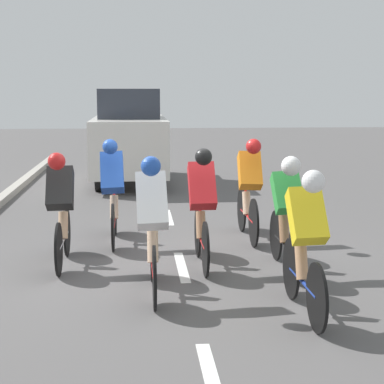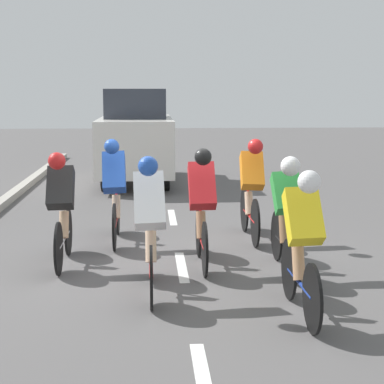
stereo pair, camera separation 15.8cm
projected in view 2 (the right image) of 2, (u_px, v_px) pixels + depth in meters
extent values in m
plane|color=#565454|center=(181.00, 262.00, 8.26)|extent=(60.00, 60.00, 0.00)
cube|color=white|center=(203.00, 380.00, 4.89)|extent=(0.12, 1.40, 0.01)
cube|color=white|center=(182.00, 267.00, 8.05)|extent=(0.12, 1.40, 0.01)
cube|color=white|center=(172.00, 217.00, 11.20)|extent=(0.12, 1.40, 0.01)
cylinder|color=black|center=(68.00, 231.00, 8.58)|extent=(0.03, 0.64, 0.64)
cylinder|color=black|center=(59.00, 249.00, 7.64)|extent=(0.03, 0.64, 0.64)
cylinder|color=#B7B7BC|center=(64.00, 240.00, 8.11)|extent=(0.04, 0.95, 0.04)
cylinder|color=#B7B7BC|center=(65.00, 221.00, 8.24)|extent=(0.04, 0.04, 0.42)
cylinder|color=green|center=(64.00, 231.00, 8.15)|extent=(0.07, 0.07, 0.16)
cylinder|color=#DBAD84|center=(64.00, 225.00, 8.15)|extent=(0.12, 0.23, 0.36)
cube|color=black|center=(61.00, 188.00, 7.91)|extent=(0.33, 0.46, 0.55)
sphere|color=red|center=(57.00, 161.00, 7.64)|extent=(0.21, 0.21, 0.21)
cylinder|color=black|center=(151.00, 253.00, 7.42)|extent=(0.03, 0.66, 0.66)
cylinder|color=black|center=(151.00, 278.00, 6.44)|extent=(0.03, 0.66, 0.66)
cylinder|color=red|center=(151.00, 264.00, 6.93)|extent=(0.04, 1.00, 0.04)
cylinder|color=red|center=(151.00, 242.00, 7.07)|extent=(0.04, 0.04, 0.42)
cylinder|color=white|center=(151.00, 254.00, 6.96)|extent=(0.07, 0.07, 0.16)
cylinder|color=beige|center=(151.00, 247.00, 6.98)|extent=(0.12, 0.23, 0.36)
cube|color=white|center=(149.00, 201.00, 6.72)|extent=(0.34, 0.51, 0.61)
sphere|color=blue|center=(148.00, 166.00, 6.44)|extent=(0.20, 0.20, 0.20)
cylinder|color=black|center=(118.00, 213.00, 9.82)|extent=(0.03, 0.66, 0.66)
cylinder|color=black|center=(114.00, 227.00, 8.80)|extent=(0.03, 0.66, 0.66)
cylinder|color=red|center=(116.00, 220.00, 9.31)|extent=(0.04, 1.03, 0.04)
cylinder|color=red|center=(117.00, 203.00, 9.46)|extent=(0.04, 0.04, 0.42)
cylinder|color=green|center=(116.00, 212.00, 9.34)|extent=(0.07, 0.07, 0.16)
cylinder|color=beige|center=(116.00, 207.00, 9.36)|extent=(0.12, 0.23, 0.36)
cube|color=blue|center=(114.00, 172.00, 9.10)|extent=(0.35, 0.50, 0.60)
sphere|color=blue|center=(112.00, 147.00, 8.82)|extent=(0.21, 0.21, 0.21)
cylinder|color=black|center=(199.00, 232.00, 8.52)|extent=(0.03, 0.66, 0.66)
cylinder|color=black|center=(205.00, 249.00, 7.58)|extent=(0.03, 0.66, 0.66)
cylinder|color=red|center=(201.00, 240.00, 8.05)|extent=(0.04, 0.95, 0.04)
cylinder|color=red|center=(200.00, 221.00, 8.18)|extent=(0.04, 0.04, 0.42)
cylinder|color=white|center=(201.00, 231.00, 8.08)|extent=(0.07, 0.07, 0.16)
cylinder|color=tan|center=(201.00, 225.00, 8.09)|extent=(0.12, 0.23, 0.36)
cube|color=red|center=(202.00, 186.00, 7.84)|extent=(0.33, 0.49, 0.59)
sphere|color=black|center=(203.00, 157.00, 7.56)|extent=(0.21, 0.21, 0.21)
cylinder|color=black|center=(289.00, 269.00, 6.77)|extent=(0.03, 0.65, 0.65)
cylinder|color=black|center=(312.00, 299.00, 5.80)|extent=(0.03, 0.65, 0.65)
cylinder|color=navy|center=(300.00, 283.00, 6.28)|extent=(0.04, 0.98, 0.04)
cylinder|color=navy|center=(296.00, 257.00, 6.42)|extent=(0.04, 0.04, 0.42)
cylinder|color=green|center=(299.00, 271.00, 6.32)|extent=(0.07, 0.07, 0.16)
cylinder|color=tan|center=(298.00, 263.00, 6.33)|extent=(0.12, 0.23, 0.36)
cube|color=yellow|center=(303.00, 216.00, 6.08)|extent=(0.34, 0.47, 0.56)
sphere|color=white|center=(309.00, 182.00, 5.80)|extent=(0.21, 0.21, 0.21)
cylinder|color=black|center=(277.00, 236.00, 8.33)|extent=(0.03, 0.65, 0.65)
cylinder|color=black|center=(295.00, 256.00, 7.31)|extent=(0.03, 0.65, 0.65)
cylinder|color=black|center=(285.00, 245.00, 7.82)|extent=(0.04, 1.04, 0.04)
cylinder|color=black|center=(282.00, 225.00, 7.97)|extent=(0.04, 0.04, 0.42)
cylinder|color=yellow|center=(284.00, 236.00, 7.86)|extent=(0.07, 0.07, 0.16)
cylinder|color=#9E704C|center=(284.00, 229.00, 7.87)|extent=(0.12, 0.23, 0.36)
cube|color=green|center=(287.00, 193.00, 7.62)|extent=(0.35, 0.44, 0.53)
sphere|color=white|center=(290.00, 166.00, 7.35)|extent=(0.23, 0.23, 0.23)
cylinder|color=black|center=(244.00, 210.00, 10.04)|extent=(0.03, 0.69, 0.69)
cylinder|color=black|center=(255.00, 223.00, 9.02)|extent=(0.03, 0.69, 0.69)
cylinder|color=red|center=(250.00, 216.00, 9.53)|extent=(0.04, 1.04, 0.04)
cylinder|color=red|center=(248.00, 200.00, 9.67)|extent=(0.04, 0.04, 0.42)
cylinder|color=yellow|center=(249.00, 209.00, 9.56)|extent=(0.07, 0.07, 0.16)
cylinder|color=beige|center=(249.00, 203.00, 9.58)|extent=(0.12, 0.23, 0.36)
cube|color=orange|center=(252.00, 171.00, 9.32)|extent=(0.34, 0.48, 0.57)
sphere|color=red|center=(255.00, 147.00, 9.05)|extent=(0.22, 0.22, 0.22)
cylinder|color=black|center=(166.00, 176.00, 14.18)|extent=(0.14, 0.64, 0.64)
cylinder|color=black|center=(104.00, 177.00, 14.09)|extent=(0.14, 0.64, 0.64)
cylinder|color=black|center=(163.00, 163.00, 16.70)|extent=(0.14, 0.64, 0.64)
cylinder|color=black|center=(111.00, 164.00, 16.61)|extent=(0.14, 0.64, 0.64)
cube|color=silver|center=(136.00, 144.00, 15.30)|extent=(1.70, 4.13, 1.23)
cube|color=#2D333D|center=(136.00, 103.00, 15.35)|extent=(1.39, 2.27, 0.68)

